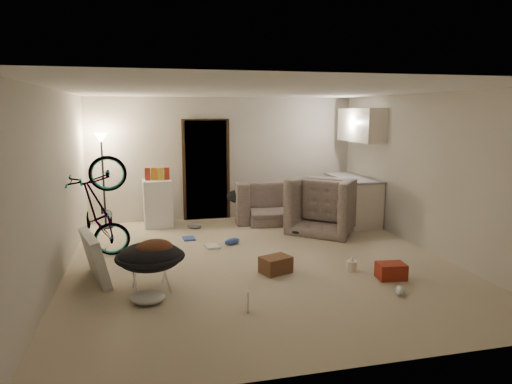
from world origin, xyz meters
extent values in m
cube|color=#C0B194|center=(0.00, 0.00, -0.01)|extent=(5.50, 6.00, 0.02)
cube|color=white|center=(0.00, 0.00, 2.51)|extent=(5.50, 6.00, 0.02)
cube|color=beige|center=(0.00, 3.01, 1.25)|extent=(5.50, 0.02, 2.50)
cube|color=beige|center=(0.00, -3.01, 1.25)|extent=(5.50, 0.02, 2.50)
cube|color=beige|center=(-2.76, 0.00, 1.25)|extent=(0.02, 6.00, 2.50)
cube|color=beige|center=(2.76, 0.00, 1.25)|extent=(0.02, 6.00, 2.50)
cube|color=black|center=(-0.40, 2.97, 1.02)|extent=(0.85, 0.10, 2.04)
cube|color=#342112|center=(-0.40, 2.94, 1.02)|extent=(0.97, 0.04, 2.10)
cylinder|color=black|center=(-2.40, 2.65, 0.01)|extent=(0.28, 0.28, 0.03)
cylinder|color=black|center=(-2.40, 2.65, 0.85)|extent=(0.04, 0.04, 1.70)
cone|color=#FFE0A5|center=(-2.40, 2.65, 1.72)|extent=(0.24, 0.24, 0.18)
cube|color=silver|center=(2.43, 2.00, 0.44)|extent=(0.60, 1.50, 0.88)
cube|color=gray|center=(2.43, 2.00, 0.90)|extent=(0.64, 1.54, 0.04)
cube|color=silver|center=(2.56, 2.00, 1.95)|extent=(0.38, 1.40, 0.65)
imported|color=#323932|center=(1.17, 2.45, 0.31)|extent=(2.18, 0.96, 0.62)
imported|color=#323932|center=(1.70, 1.51, 0.38)|extent=(1.54, 1.53, 0.76)
imported|color=black|center=(-2.30, 0.71, 0.42)|extent=(1.63, 0.75, 0.93)
imported|color=maroon|center=(-0.56, -1.73, 0.01)|extent=(0.28, 0.23, 0.02)
cube|color=white|center=(-1.41, 2.55, 0.46)|extent=(0.56, 0.56, 0.91)
cube|color=maroon|center=(-1.58, 2.55, 1.00)|extent=(0.11, 0.08, 0.30)
cube|color=#C36918|center=(-1.46, 2.55, 1.00)|extent=(0.11, 0.09, 0.30)
cube|color=gold|center=(-1.34, 2.55, 1.00)|extent=(0.12, 0.10, 0.30)
cube|color=maroon|center=(-1.22, 2.55, 1.00)|extent=(0.10, 0.07, 0.30)
cylinder|color=silver|center=(-1.59, -0.79, 0.20)|extent=(0.56, 0.56, 0.40)
ellipsoid|color=black|center=(-1.59, -0.79, 0.44)|extent=(0.79, 0.79, 0.33)
torus|color=black|center=(-1.59, -0.79, 0.44)|extent=(0.85, 0.85, 0.06)
ellipsoid|color=#4F2B1B|center=(-1.54, -0.82, 0.55)|extent=(0.60, 0.56, 0.22)
ellipsoid|color=black|center=(0.22, 2.45, 0.54)|extent=(0.57, 0.47, 0.28)
cube|color=silver|center=(-2.30, -0.25, 0.32)|extent=(0.50, 0.99, 0.64)
cube|color=brown|center=(0.10, -0.53, 0.11)|extent=(0.48, 0.41, 0.23)
cube|color=maroon|center=(1.54, -1.11, 0.11)|extent=(0.39, 0.31, 0.21)
cylinder|color=white|center=(1.16, -0.72, 0.07)|extent=(0.15, 0.15, 0.15)
cone|color=white|center=(1.16, -0.72, 0.18)|extent=(0.08, 0.08, 0.06)
cube|color=beige|center=(0.30, 2.06, 0.00)|extent=(0.61, 0.58, 0.01)
cube|color=#2F4CAC|center=(-0.92, 1.45, 0.01)|extent=(0.21, 0.28, 0.03)
cube|color=silver|center=(-0.59, 0.89, 0.01)|extent=(0.26, 0.31, 0.03)
ellipsoid|color=#2F4CAC|center=(-0.24, 0.96, 0.06)|extent=(0.32, 0.24, 0.11)
ellipsoid|color=slate|center=(-0.75, 2.18, 0.05)|extent=(0.31, 0.23, 0.11)
ellipsoid|color=white|center=(1.38, -1.61, 0.05)|extent=(0.22, 0.27, 0.09)
ellipsoid|color=black|center=(1.13, 1.33, 0.08)|extent=(0.58, 0.53, 0.15)
ellipsoid|color=silver|center=(-1.63, -1.15, 0.06)|extent=(0.49, 0.44, 0.13)
camera|label=1|loc=(-1.58, -6.35, 2.20)|focal=32.00mm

